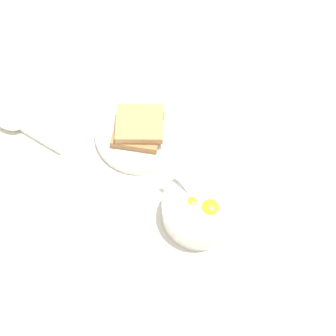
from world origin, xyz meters
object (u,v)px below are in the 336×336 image
egg_bowl (200,209)px  toast_sandwich (138,126)px  soup_spoon (15,120)px  toast_plate (139,133)px

egg_bowl → toast_sandwich: 0.20m
toast_sandwich → soup_spoon: (0.14, 0.20, -0.02)m
egg_bowl → toast_sandwich: egg_bowl is taller
toast_plate → soup_spoon: soup_spoon is taller
toast_plate → soup_spoon: size_ratio=1.05×
toast_plate → toast_sandwich: 0.03m
egg_bowl → toast_sandwich: size_ratio=1.16×
egg_bowl → soup_spoon: (0.34, 0.22, -0.01)m
egg_bowl → toast_plate: size_ratio=0.83×
toast_sandwich → soup_spoon: bearing=55.9°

